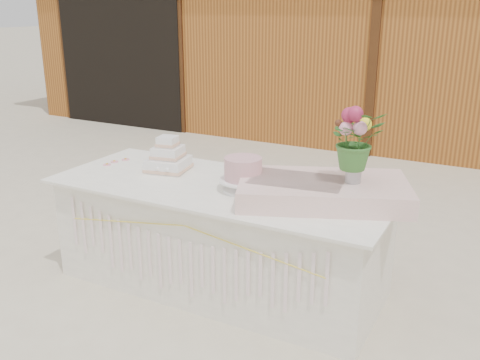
# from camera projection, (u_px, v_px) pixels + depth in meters

# --- Properties ---
(ground) EXTENTS (80.00, 80.00, 0.00)m
(ground) POSITION_uv_depth(u_px,v_px,m) (221.00, 284.00, 3.95)
(ground) COLOR beige
(ground) RESTS_ON ground
(barn) EXTENTS (12.60, 4.60, 3.30)m
(barn) POSITION_uv_depth(u_px,v_px,m) (407.00, 23.00, 8.46)
(barn) COLOR #A56122
(barn) RESTS_ON ground
(cake_table) EXTENTS (2.40, 1.00, 0.77)m
(cake_table) POSITION_uv_depth(u_px,v_px,m) (220.00, 236.00, 3.83)
(cake_table) COLOR white
(cake_table) RESTS_ON ground
(wedding_cake) EXTENTS (0.34, 0.34, 0.26)m
(wedding_cake) POSITION_uv_depth(u_px,v_px,m) (168.00, 159.00, 4.02)
(wedding_cake) COLOR white
(wedding_cake) RESTS_ON cake_table
(pink_cake_stand) EXTENTS (0.32, 0.32, 0.23)m
(pink_cake_stand) POSITION_uv_depth(u_px,v_px,m) (243.00, 172.00, 3.56)
(pink_cake_stand) COLOR white
(pink_cake_stand) RESTS_ON cake_table
(satin_runner) EXTENTS (1.21, 0.97, 0.13)m
(satin_runner) POSITION_uv_depth(u_px,v_px,m) (323.00, 191.00, 3.40)
(satin_runner) COLOR beige
(satin_runner) RESTS_ON cake_table
(flower_vase) EXTENTS (0.10, 0.10, 0.14)m
(flower_vase) POSITION_uv_depth(u_px,v_px,m) (354.00, 172.00, 3.33)
(flower_vase) COLOR #A4A3A8
(flower_vase) RESTS_ON satin_runner
(bouquet) EXTENTS (0.44, 0.44, 0.37)m
(bouquet) POSITION_uv_depth(u_px,v_px,m) (356.00, 132.00, 3.25)
(bouquet) COLOR #366E2C
(bouquet) RESTS_ON flower_vase
(loose_flowers) EXTENTS (0.17, 0.32, 0.02)m
(loose_flowers) POSITION_uv_depth(u_px,v_px,m) (109.00, 163.00, 4.20)
(loose_flowers) COLOR pink
(loose_flowers) RESTS_ON cake_table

